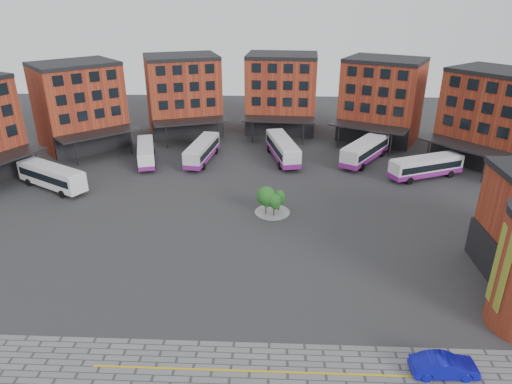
{
  "coord_description": "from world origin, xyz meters",
  "views": [
    {
      "loc": [
        2.18,
        -39.06,
        25.59
      ],
      "look_at": [
        0.08,
        9.27,
        4.0
      ],
      "focal_mm": 32.0,
      "sensor_mm": 36.0,
      "label": 1
    }
  ],
  "objects_px": {
    "bus_a": "(51,175)",
    "tree_island": "(271,199)",
    "bus_f": "(426,167)",
    "blue_car": "(444,366)",
    "bus_b": "(146,153)",
    "bus_c": "(202,151)",
    "bus_e": "(365,150)",
    "bus_d": "(283,149)"
  },
  "relations": [
    {
      "from": "bus_b",
      "to": "bus_e",
      "type": "xyz_separation_m",
      "value": [
        35.13,
        1.88,
        0.28
      ]
    },
    {
      "from": "bus_e",
      "to": "bus_c",
      "type": "bearing_deg",
      "value": -144.29
    },
    {
      "from": "blue_car",
      "to": "bus_c",
      "type": "bearing_deg",
      "value": 26.67
    },
    {
      "from": "bus_b",
      "to": "bus_f",
      "type": "bearing_deg",
      "value": -21.76
    },
    {
      "from": "bus_d",
      "to": "bus_c",
      "type": "bearing_deg",
      "value": 172.05
    },
    {
      "from": "bus_e",
      "to": "bus_f",
      "type": "height_order",
      "value": "bus_e"
    },
    {
      "from": "bus_b",
      "to": "bus_c",
      "type": "xyz_separation_m",
      "value": [
        8.92,
        1.01,
        0.13
      ]
    },
    {
      "from": "bus_d",
      "to": "bus_e",
      "type": "height_order",
      "value": "bus_e"
    },
    {
      "from": "tree_island",
      "to": "bus_a",
      "type": "xyz_separation_m",
      "value": [
        -30.5,
        6.74,
        -0.1
      ]
    },
    {
      "from": "bus_a",
      "to": "bus_c",
      "type": "xyz_separation_m",
      "value": [
        19.21,
        11.99,
        -0.18
      ]
    },
    {
      "from": "tree_island",
      "to": "bus_b",
      "type": "height_order",
      "value": "tree_island"
    },
    {
      "from": "bus_b",
      "to": "blue_car",
      "type": "bearing_deg",
      "value": -67.85
    },
    {
      "from": "bus_c",
      "to": "bus_f",
      "type": "distance_m",
      "value": 34.41
    },
    {
      "from": "bus_b",
      "to": "bus_c",
      "type": "relative_size",
      "value": 0.93
    },
    {
      "from": "bus_b",
      "to": "bus_e",
      "type": "bearing_deg",
      "value": -12.43
    },
    {
      "from": "bus_a",
      "to": "tree_island",
      "type": "bearing_deg",
      "value": -72.19
    },
    {
      "from": "bus_a",
      "to": "bus_b",
      "type": "height_order",
      "value": "bus_a"
    },
    {
      "from": "bus_a",
      "to": "bus_b",
      "type": "bearing_deg",
      "value": -12.86
    },
    {
      "from": "bus_c",
      "to": "blue_car",
      "type": "distance_m",
      "value": 50.12
    },
    {
      "from": "bus_a",
      "to": "bus_e",
      "type": "bearing_deg",
      "value": -43.92
    },
    {
      "from": "bus_f",
      "to": "blue_car",
      "type": "bearing_deg",
      "value": -37.57
    },
    {
      "from": "bus_d",
      "to": "bus_b",
      "type": "bearing_deg",
      "value": 172.55
    },
    {
      "from": "tree_island",
      "to": "bus_d",
      "type": "bearing_deg",
      "value": 85.26
    },
    {
      "from": "bus_a",
      "to": "bus_e",
      "type": "xyz_separation_m",
      "value": [
        45.42,
        12.86,
        -0.03
      ]
    },
    {
      "from": "tree_island",
      "to": "blue_car",
      "type": "distance_m",
      "value": 28.3
    },
    {
      "from": "bus_d",
      "to": "blue_car",
      "type": "distance_m",
      "value": 46.47
    },
    {
      "from": "bus_f",
      "to": "bus_e",
      "type": "bearing_deg",
      "value": -153.67
    },
    {
      "from": "bus_b",
      "to": "bus_a",
      "type": "bearing_deg",
      "value": -148.62
    },
    {
      "from": "bus_c",
      "to": "bus_d",
      "type": "xyz_separation_m",
      "value": [
        12.95,
        1.18,
        0.13
      ]
    },
    {
      "from": "tree_island",
      "to": "bus_c",
      "type": "bearing_deg",
      "value": 121.1
    },
    {
      "from": "bus_d",
      "to": "bus_f",
      "type": "height_order",
      "value": "bus_d"
    },
    {
      "from": "bus_a",
      "to": "bus_b",
      "type": "xyz_separation_m",
      "value": [
        10.29,
        10.99,
        -0.31
      ]
    },
    {
      "from": "bus_b",
      "to": "bus_d",
      "type": "bearing_deg",
      "value": -9.77
    },
    {
      "from": "bus_c",
      "to": "bus_d",
      "type": "relative_size",
      "value": 0.93
    },
    {
      "from": "tree_island",
      "to": "bus_e",
      "type": "relative_size",
      "value": 0.36
    },
    {
      "from": "bus_e",
      "to": "bus_b",
      "type": "bearing_deg",
      "value": -143.13
    },
    {
      "from": "bus_b",
      "to": "bus_f",
      "type": "relative_size",
      "value": 0.96
    },
    {
      "from": "bus_c",
      "to": "bus_d",
      "type": "bearing_deg",
      "value": 13.38
    },
    {
      "from": "bus_a",
      "to": "blue_car",
      "type": "relative_size",
      "value": 2.4
    },
    {
      "from": "tree_island",
      "to": "bus_b",
      "type": "bearing_deg",
      "value": 138.76
    },
    {
      "from": "bus_a",
      "to": "bus_d",
      "type": "distance_m",
      "value": 34.75
    },
    {
      "from": "bus_d",
      "to": "blue_car",
      "type": "height_order",
      "value": "bus_d"
    }
  ]
}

